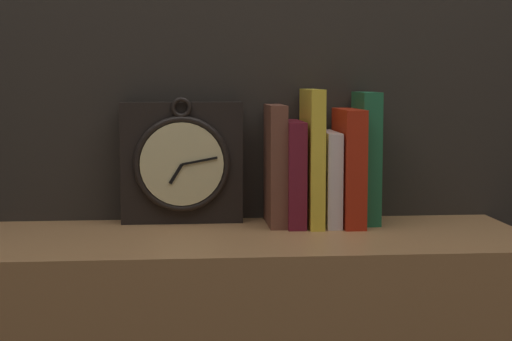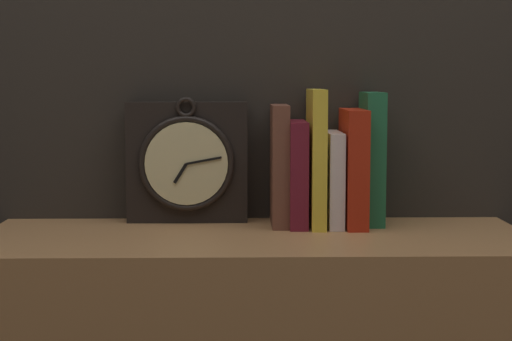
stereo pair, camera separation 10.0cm
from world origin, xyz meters
name	(u,v)px [view 2 (the right image)]	position (x,y,z in m)	size (l,w,h in m)	color
wall_back	(254,7)	(0.00, 0.21, 1.30)	(6.00, 0.05, 2.60)	#2D2823
clock	(187,162)	(-0.13, 0.15, 1.01)	(0.23, 0.06, 0.24)	black
book_slot0_brown	(280,165)	(0.05, 0.11, 1.00)	(0.03, 0.13, 0.22)	brown
book_slot1_maroon	(297,173)	(0.08, 0.10, 0.99)	(0.03, 0.14, 0.19)	maroon
book_slot2_yellow	(316,158)	(0.11, 0.10, 1.02)	(0.03, 0.15, 0.25)	yellow
book_slot3_white	(333,179)	(0.15, 0.10, 0.98)	(0.03, 0.14, 0.17)	white
book_slot4_red	(353,168)	(0.18, 0.10, 1.00)	(0.04, 0.15, 0.21)	#B22611
book_slot5_green	(372,158)	(0.22, 0.12, 1.01)	(0.04, 0.12, 0.25)	#206942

